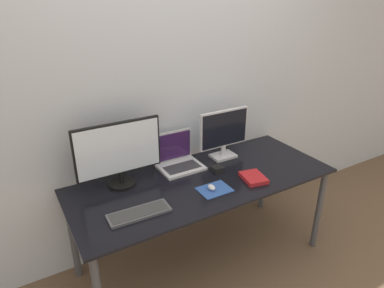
{
  "coord_description": "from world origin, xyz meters",
  "views": [
    {
      "loc": [
        -1.1,
        -1.35,
        1.9
      ],
      "look_at": [
        -0.02,
        0.5,
        0.93
      ],
      "focal_mm": 32.0,
      "sensor_mm": 36.0,
      "label": 1
    }
  ],
  "objects_px": {
    "keyboard": "(139,213)",
    "mouse": "(211,187)",
    "book": "(253,178)",
    "monitor_right": "(224,132)",
    "laptop": "(178,158)",
    "monitor_left": "(119,152)",
    "power_brick": "(218,169)"
  },
  "relations": [
    {
      "from": "keyboard",
      "to": "mouse",
      "type": "distance_m",
      "value": 0.51
    },
    {
      "from": "keyboard",
      "to": "book",
      "type": "height_order",
      "value": "book"
    },
    {
      "from": "monitor_right",
      "to": "laptop",
      "type": "bearing_deg",
      "value": 172.77
    },
    {
      "from": "monitor_left",
      "to": "keyboard",
      "type": "distance_m",
      "value": 0.44
    },
    {
      "from": "monitor_right",
      "to": "mouse",
      "type": "height_order",
      "value": "monitor_right"
    },
    {
      "from": "monitor_left",
      "to": "power_brick",
      "type": "distance_m",
      "value": 0.71
    },
    {
      "from": "book",
      "to": "mouse",
      "type": "bearing_deg",
      "value": 174.81
    },
    {
      "from": "monitor_left",
      "to": "keyboard",
      "type": "relative_size",
      "value": 1.54
    },
    {
      "from": "monitor_right",
      "to": "power_brick",
      "type": "distance_m",
      "value": 0.31
    },
    {
      "from": "monitor_left",
      "to": "mouse",
      "type": "xyz_separation_m",
      "value": [
        0.48,
        -0.36,
        -0.22
      ]
    },
    {
      "from": "monitor_left",
      "to": "power_brick",
      "type": "xyz_separation_m",
      "value": [
        0.65,
        -0.18,
        -0.22
      ]
    },
    {
      "from": "laptop",
      "to": "mouse",
      "type": "distance_m",
      "value": 0.41
    },
    {
      "from": "laptop",
      "to": "book",
      "type": "xyz_separation_m",
      "value": [
        0.35,
        -0.44,
        -0.05
      ]
    },
    {
      "from": "monitor_right",
      "to": "book",
      "type": "xyz_separation_m",
      "value": [
        -0.02,
        -0.39,
        -0.19
      ]
    },
    {
      "from": "monitor_left",
      "to": "keyboard",
      "type": "bearing_deg",
      "value": -94.31
    },
    {
      "from": "monitor_left",
      "to": "laptop",
      "type": "xyz_separation_m",
      "value": [
        0.45,
        0.05,
        -0.18
      ]
    },
    {
      "from": "keyboard",
      "to": "mouse",
      "type": "height_order",
      "value": "mouse"
    },
    {
      "from": "keyboard",
      "to": "book",
      "type": "relative_size",
      "value": 1.78
    },
    {
      "from": "laptop",
      "to": "mouse",
      "type": "xyz_separation_m",
      "value": [
        0.03,
        -0.41,
        -0.04
      ]
    },
    {
      "from": "laptop",
      "to": "book",
      "type": "relative_size",
      "value": 1.49
    },
    {
      "from": "monitor_right",
      "to": "keyboard",
      "type": "xyz_separation_m",
      "value": [
        -0.85,
        -0.37,
        -0.2
      ]
    },
    {
      "from": "monitor_right",
      "to": "power_brick",
      "type": "height_order",
      "value": "monitor_right"
    },
    {
      "from": "mouse",
      "to": "power_brick",
      "type": "height_order",
      "value": "power_brick"
    },
    {
      "from": "power_brick",
      "to": "laptop",
      "type": "bearing_deg",
      "value": 132.41
    },
    {
      "from": "laptop",
      "to": "power_brick",
      "type": "bearing_deg",
      "value": -47.59
    },
    {
      "from": "keyboard",
      "to": "mouse",
      "type": "bearing_deg",
      "value": 0.85
    },
    {
      "from": "laptop",
      "to": "book",
      "type": "distance_m",
      "value": 0.57
    },
    {
      "from": "power_brick",
      "to": "mouse",
      "type": "bearing_deg",
      "value": -132.96
    },
    {
      "from": "keyboard",
      "to": "mouse",
      "type": "xyz_separation_m",
      "value": [
        0.51,
        0.01,
        0.01
      ]
    },
    {
      "from": "monitor_left",
      "to": "keyboard",
      "type": "xyz_separation_m",
      "value": [
        -0.03,
        -0.37,
        -0.23
      ]
    },
    {
      "from": "book",
      "to": "power_brick",
      "type": "distance_m",
      "value": 0.26
    },
    {
      "from": "laptop",
      "to": "mouse",
      "type": "relative_size",
      "value": 4.79
    }
  ]
}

